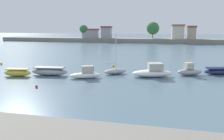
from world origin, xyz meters
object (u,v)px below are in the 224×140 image
Objects in this scene: moored_boat_4 at (115,71)px; moored_boat_7 at (221,71)px; mooring_buoy_1 at (113,65)px; moored_boat_2 at (50,71)px; moored_boat_6 at (190,71)px; mooring_buoy_0 at (1,64)px; mooring_buoy_3 at (36,86)px; mooring_buoy_4 at (148,71)px; moored_boat_1 at (17,73)px; moored_boat_5 at (153,72)px; moored_boat_3 at (86,74)px.

moored_boat_4 is 15.15m from moored_boat_7.
moored_boat_2 is at bearing -131.20° from mooring_buoy_1.
moored_boat_6 is 31.93m from mooring_buoy_0.
mooring_buoy_4 reaches higher than mooring_buoy_3.
mooring_buoy_1 is 1.09× the size of mooring_buoy_4.
moored_boat_6 reaches higher than moored_boat_7.
mooring_buoy_3 is at bearing -40.18° from mooring_buoy_0.
mooring_buoy_0 is at bearing 156.56° from moored_boat_6.
moored_boat_1 is 28.71m from moored_boat_7.
moored_boat_4 reaches higher than moored_boat_5.
moored_boat_5 is (14.19, 2.05, 0.12)m from moored_boat_2.
moored_boat_1 is 0.73× the size of moored_boat_2.
moored_boat_1 is at bearing -158.88° from mooring_buoy_4.
moored_boat_6 is at bearing -3.13° from mooring_buoy_0.
moored_boat_2 is at bearing 105.13° from mooring_buoy_3.
moored_boat_1 is 0.88× the size of moored_boat_3.
moored_boat_5 is 27.10m from mooring_buoy_0.
mooring_buoy_4 is at bearing 44.11° from mooring_buoy_3.
moored_boat_5 is at bearing -177.80° from moored_boat_6.
moored_boat_4 reaches higher than moored_boat_1.
moored_boat_5 is 1.52× the size of moored_boat_6.
moored_boat_3 is 19.27m from moored_boat_7.
moored_boat_5 reaches higher than mooring_buoy_4.
mooring_buoy_0 is at bearing 129.94° from moored_boat_1.
moored_boat_5 is at bearing -76.23° from mooring_buoy_4.
moored_boat_6 is (10.33, 1.48, 0.18)m from moored_boat_4.
moored_boat_5 is (8.62, 2.67, 0.14)m from moored_boat_3.
moored_boat_6 is 9.33× the size of mooring_buoy_0.
moored_boat_3 is at bearing -176.98° from moored_boat_7.
mooring_buoy_0 is 1.00× the size of mooring_buoy_1.
mooring_buoy_3 is 16.36m from mooring_buoy_4.
moored_boat_4 is at bearing -75.21° from mooring_buoy_1.
moored_boat_1 is 0.67× the size of moored_boat_5.
moored_boat_1 is at bearing -138.84° from mooring_buoy_1.
moored_boat_2 reaches higher than mooring_buoy_0.
moored_boat_4 is 10.44m from moored_boat_6.
moored_boat_6 reaches higher than mooring_buoy_3.
mooring_buoy_1 is at bearing 139.78° from moored_boat_6.
moored_boat_3 reaches higher than mooring_buoy_3.
moored_boat_7 is (27.76, 7.32, -0.05)m from moored_boat_1.
mooring_buoy_0 and mooring_buoy_1 have the same top height.
moored_boat_6 reaches higher than mooring_buoy_4.
mooring_buoy_4 is (26.05, -0.69, -0.02)m from mooring_buoy_0.
moored_boat_6 is 12.62m from mooring_buoy_1.
moored_boat_5 is at bearing -8.14° from mooring_buoy_0.
moored_boat_1 is 18.56m from moored_boat_5.
moored_boat_1 is 0.66× the size of moored_boat_4.
moored_boat_2 is 1.41× the size of moored_boat_6.
mooring_buoy_1 is at bearing 68.64° from mooring_buoy_3.
moored_boat_3 is 10.85× the size of mooring_buoy_1.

